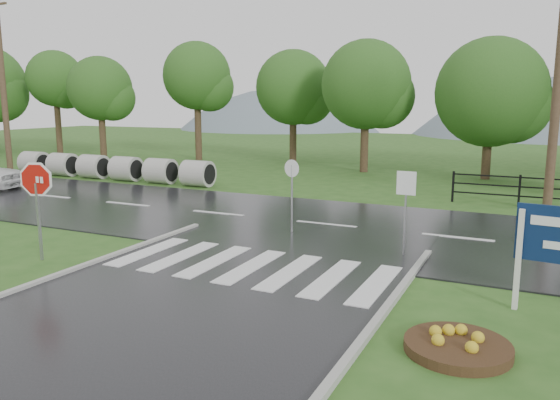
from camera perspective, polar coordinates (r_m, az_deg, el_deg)
The scene contains 12 objects.
ground at distance 9.16m, azimuth -18.65°, elevation -15.35°, with size 120.00×120.00×0.00m, color #2D581D.
main_road at distance 17.34m, azimuth 4.84°, elevation -2.67°, with size 90.00×8.00×0.04m, color black.
crosswalk at distance 12.91m, azimuth -3.05°, elevation -6.92°, with size 6.50×2.80×0.02m.
hills at distance 73.49m, azimuth 22.67°, elevation -5.83°, with size 102.00×48.00×48.00m.
treeline at distance 30.48m, azimuth 15.94°, elevation 2.60°, with size 83.20×5.20×10.00m.
culvert_pipes at distance 28.61m, azimuth -17.38°, elevation 3.25°, with size 11.80×1.20×1.20m.
stop_sign at distance 14.47m, azimuth -24.10°, elevation 1.18°, with size 1.11×0.34×2.60m.
flower_bed at distance 9.26m, azimuth 18.07°, elevation -14.18°, with size 1.66×1.66×0.33m.
reg_sign_small at distance 13.91m, azimuth 13.01°, elevation 0.34°, with size 0.48×0.06×2.18m.
reg_sign_round at distance 15.97m, azimuth 1.24°, elevation 1.36°, with size 0.50×0.14×2.21m.
utility_pole_west at distance 34.56m, azimuth -27.01°, elevation 11.03°, with size 1.74×0.33×9.79m.
utility_pole_east at distance 21.36m, azimuth 27.12°, elevation 11.69°, with size 1.67×0.40×9.46m.
Camera 1 is at (5.89, -5.84, 3.88)m, focal length 35.00 mm.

